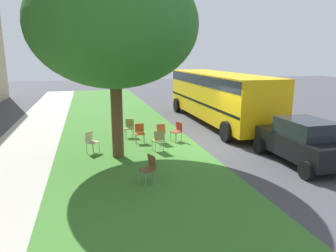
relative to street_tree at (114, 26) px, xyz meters
name	(u,v)px	position (x,y,z in m)	size (l,w,h in m)	color
ground	(204,145)	(0.59, -3.78, -4.89)	(80.00, 80.00, 0.00)	#424247
grass_verge	(131,151)	(0.59, -0.58, -4.89)	(48.00, 6.00, 0.01)	#3D752D
sidewalk_strip	(16,160)	(0.59, 3.82, -4.89)	(48.00, 2.80, 0.01)	#ADA89E
street_tree	(114,26)	(0.00, 0.00, 0.00)	(6.08, 6.08, 7.15)	brown
chair_0	(160,132)	(1.50, -2.03, -4.37)	(0.49, 0.48, 0.88)	#C64C1E
chair_1	(129,127)	(2.87, -0.83, -4.37)	(0.53, 0.53, 0.88)	olive
chair_2	(149,167)	(-2.83, -0.66, -4.37)	(0.54, 0.55, 0.88)	brown
chair_3	(158,139)	(0.27, -1.67, -4.37)	(0.49, 0.48, 0.88)	olive
chair_4	(91,140)	(0.78, 1.00, -4.37)	(0.59, 0.59, 0.88)	beige
chair_5	(177,130)	(1.60, -2.87, -4.37)	(0.54, 0.55, 0.88)	#B7332D
chair_6	(140,132)	(1.72, -1.14, -4.37)	(0.45, 0.45, 0.88)	#C64C1E
parked_car	(303,141)	(-2.49, -6.38, -4.06)	(3.70, 1.92, 1.65)	black
school_bus	(217,93)	(4.89, -6.25, -3.13)	(10.40, 2.80, 2.88)	yellow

